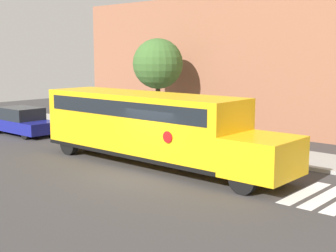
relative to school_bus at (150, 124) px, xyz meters
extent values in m
plane|color=#3A3838|center=(1.16, -1.58, -1.72)|extent=(60.00, 60.00, 0.00)
cube|color=#9E9E99|center=(1.16, 4.92, -1.64)|extent=(44.00, 3.00, 0.15)
cube|color=#935B42|center=(1.16, 11.42, 2.37)|extent=(32.00, 4.00, 8.18)
cube|color=white|center=(6.80, 0.42, -1.71)|extent=(0.50, 3.20, 0.01)
cube|color=white|center=(7.50, 0.42, -1.71)|extent=(0.50, 3.20, 0.01)
cube|color=yellow|center=(-0.52, 0.00, 0.00)|extent=(9.65, 2.50, 2.54)
cube|color=yellow|center=(5.41, 0.00, -0.59)|extent=(2.22, 2.50, 1.36)
cube|color=black|center=(-0.52, 0.00, -1.19)|extent=(9.65, 2.54, 0.16)
cube|color=black|center=(-0.52, 0.00, 0.72)|extent=(8.88, 2.53, 0.64)
cylinder|color=red|center=(2.13, -1.29, -0.12)|extent=(0.44, 0.02, 0.44)
cylinder|color=black|center=(5.30, 1.08, -1.22)|extent=(1.00, 0.30, 1.00)
cylinder|color=black|center=(5.30, -1.08, -1.22)|extent=(1.00, 0.30, 1.00)
cylinder|color=black|center=(-4.15, 1.08, -1.22)|extent=(1.00, 0.30, 1.00)
cylinder|color=black|center=(-4.15, -1.08, -1.22)|extent=(1.00, 0.30, 1.00)
cube|color=navy|center=(-10.60, 0.56, -1.17)|extent=(4.47, 1.90, 0.65)
cube|color=#1E2328|center=(-10.87, 0.56, -0.50)|extent=(2.50, 1.74, 0.70)
cylinder|color=black|center=(-9.12, 1.39, -1.40)|extent=(0.64, 0.22, 0.64)
cylinder|color=black|center=(-9.12, -0.27, -1.40)|extent=(0.64, 0.22, 0.64)
cylinder|color=black|center=(-12.07, 1.39, -1.40)|extent=(0.64, 0.22, 0.64)
cylinder|color=#423323|center=(-5.96, 7.02, -0.15)|extent=(0.29, 0.29, 3.14)
sphere|color=#3D662D|center=(-5.96, 7.02, 2.34)|extent=(3.05, 3.05, 3.05)
camera|label=1|loc=(13.38, -14.03, 2.90)|focal=50.00mm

